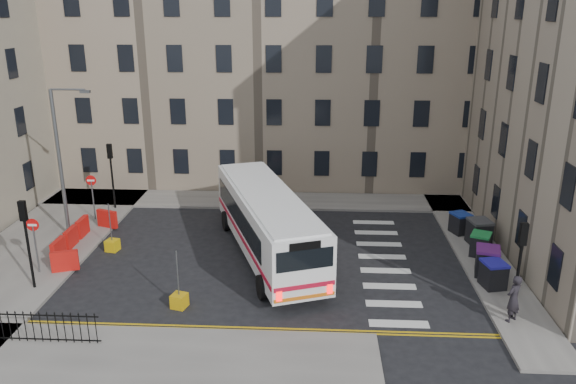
# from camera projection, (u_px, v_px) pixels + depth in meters

# --- Properties ---
(ground) EXTENTS (120.00, 120.00, 0.00)m
(ground) POSITION_uv_depth(u_px,v_px,m) (304.00, 258.00, 28.45)
(ground) COLOR black
(ground) RESTS_ON ground
(pavement_north) EXTENTS (36.00, 3.20, 0.15)m
(pavement_north) POSITION_uv_depth(u_px,v_px,m) (216.00, 200.00, 36.89)
(pavement_north) COLOR slate
(pavement_north) RESTS_ON ground
(pavement_east) EXTENTS (2.40, 26.00, 0.15)m
(pavement_east) POSITION_uv_depth(u_px,v_px,m) (464.00, 231.00, 31.76)
(pavement_east) COLOR slate
(pavement_east) RESTS_ON ground
(pavement_west) EXTENTS (6.00, 22.00, 0.15)m
(pavement_west) POSITION_uv_depth(u_px,v_px,m) (44.00, 243.00, 30.09)
(pavement_west) COLOR slate
(pavement_west) RESTS_ON ground
(pavement_sw) EXTENTS (20.00, 6.00, 0.15)m
(pavement_sw) POSITION_uv_depth(u_px,v_px,m) (93.00, 375.00, 19.30)
(pavement_sw) COLOR slate
(pavement_sw) RESTS_ON ground
(terrace_north) EXTENTS (38.30, 10.80, 17.20)m
(terrace_north) POSITION_uv_depth(u_px,v_px,m) (214.00, 58.00, 40.80)
(terrace_north) COLOR gray
(terrace_north) RESTS_ON ground
(traffic_light_east) EXTENTS (0.28, 0.22, 4.10)m
(traffic_light_east) POSITION_uv_depth(u_px,v_px,m) (520.00, 256.00, 21.90)
(traffic_light_east) COLOR black
(traffic_light_east) RESTS_ON pavement_east
(traffic_light_nw) EXTENTS (0.28, 0.22, 4.10)m
(traffic_light_nw) POSITION_uv_depth(u_px,v_px,m) (111.00, 166.00, 34.32)
(traffic_light_nw) COLOR black
(traffic_light_nw) RESTS_ON pavement_west
(traffic_light_sw) EXTENTS (0.28, 0.22, 4.10)m
(traffic_light_sw) POSITION_uv_depth(u_px,v_px,m) (26.00, 231.00, 24.37)
(traffic_light_sw) COLOR black
(traffic_light_sw) RESTS_ON pavement_west
(streetlamp) EXTENTS (0.50, 0.22, 8.14)m
(streetlamp) POSITION_uv_depth(u_px,v_px,m) (60.00, 162.00, 29.65)
(streetlamp) COLOR #595B5E
(streetlamp) RESTS_ON pavement_west
(no_entry_north) EXTENTS (0.60, 0.08, 3.00)m
(no_entry_north) POSITION_uv_depth(u_px,v_px,m) (92.00, 188.00, 32.70)
(no_entry_north) COLOR #595B5E
(no_entry_north) RESTS_ON pavement_west
(no_entry_south) EXTENTS (0.60, 0.08, 3.00)m
(no_entry_south) POSITION_uv_depth(u_px,v_px,m) (34.00, 234.00, 26.06)
(no_entry_south) COLOR #595B5E
(no_entry_south) RESTS_ON pavement_west
(roadworks_barriers) EXTENTS (1.66, 6.26, 1.00)m
(roadworks_barriers) POSITION_uv_depth(u_px,v_px,m) (78.00, 238.00, 29.32)
(roadworks_barriers) COLOR red
(roadworks_barriers) RESTS_ON pavement_west
(bus) EXTENTS (6.67, 12.28, 3.29)m
(bus) POSITION_uv_depth(u_px,v_px,m) (267.00, 221.00, 28.21)
(bus) COLOR white
(bus) RESTS_ON ground
(wheelie_bin_a) EXTENTS (1.16, 1.27, 1.21)m
(wheelie_bin_a) POSITION_uv_depth(u_px,v_px,m) (493.00, 274.00, 25.08)
(wheelie_bin_a) COLOR black
(wheelie_bin_a) RESTS_ON pavement_east
(wheelie_bin_b) EXTENTS (1.33, 1.44, 1.34)m
(wheelie_bin_b) POSITION_uv_depth(u_px,v_px,m) (487.00, 261.00, 26.20)
(wheelie_bin_b) COLOR black
(wheelie_bin_b) RESTS_ON pavement_east
(wheelie_bin_c) EXTENTS (1.27, 1.34, 1.16)m
(wheelie_bin_c) POSITION_uv_depth(u_px,v_px,m) (480.00, 244.00, 28.31)
(wheelie_bin_c) COLOR black
(wheelie_bin_c) RESTS_ON pavement_east
(wheelie_bin_d) EXTENTS (1.28, 1.40, 1.35)m
(wheelie_bin_d) POSITION_uv_depth(u_px,v_px,m) (479.00, 232.00, 29.61)
(wheelie_bin_d) COLOR black
(wheelie_bin_d) RESTS_ON pavement_east
(wheelie_bin_e) EXTENTS (1.23, 1.31, 1.15)m
(wheelie_bin_e) POSITION_uv_depth(u_px,v_px,m) (460.00, 223.00, 31.11)
(wheelie_bin_e) COLOR black
(wheelie_bin_e) RESTS_ON pavement_east
(pedestrian) EXTENTS (0.86, 0.82, 1.98)m
(pedestrian) POSITION_uv_depth(u_px,v_px,m) (514.00, 299.00, 22.21)
(pedestrian) COLOR black
(pedestrian) RESTS_ON pavement_east
(bollard_yellow) EXTENTS (0.71, 0.71, 0.60)m
(bollard_yellow) POSITION_uv_depth(u_px,v_px,m) (112.00, 245.00, 29.26)
(bollard_yellow) COLOR gold
(bollard_yellow) RESTS_ON ground
(bollard_chevron) EXTENTS (0.74, 0.74, 0.60)m
(bollard_chevron) POSITION_uv_depth(u_px,v_px,m) (179.00, 301.00, 23.74)
(bollard_chevron) COLOR #C8970B
(bollard_chevron) RESTS_ON ground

